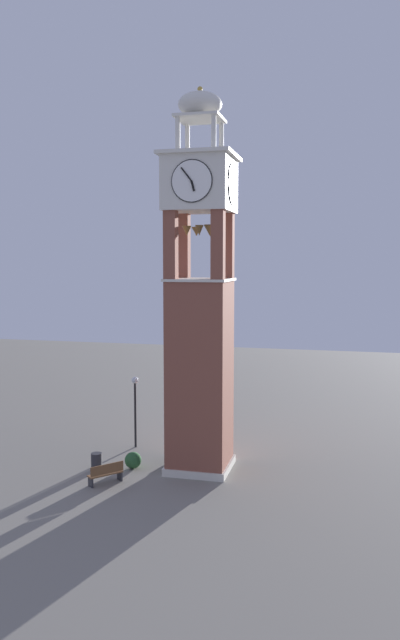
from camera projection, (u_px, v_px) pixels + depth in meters
ground at (200, 469)px, 29.00m from camera, size 80.00×80.00×0.00m
clock_tower at (200, 316)px, 28.26m from camera, size 3.34×3.34×17.80m
park_bench at (106, 473)px, 27.00m from camera, size 1.50×1.38×0.95m
lamp_post at (135, 398)px, 32.10m from camera, size 0.36×0.36×3.82m
trash_bin at (97, 461)px, 28.86m from camera, size 0.52×0.52×0.80m
shrub_near_entry at (133, 460)px, 29.06m from camera, size 0.81×0.81×0.78m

